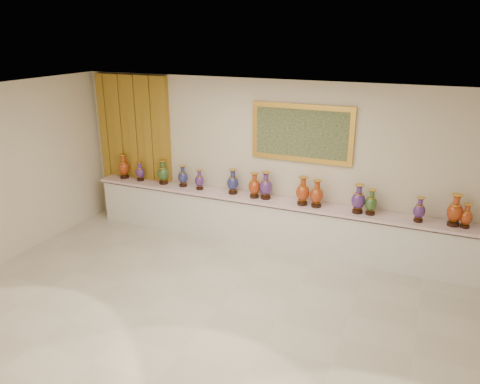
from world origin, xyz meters
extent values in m
plane|color=beige|center=(0.00, 0.00, 0.00)|extent=(8.00, 8.00, 0.00)
plane|color=beige|center=(0.00, 2.50, 1.50)|extent=(8.00, 0.00, 8.00)
plane|color=beige|center=(-4.00, 0.00, 1.50)|extent=(0.00, 5.00, 5.00)
plane|color=white|center=(0.00, 0.00, 3.00)|extent=(8.00, 8.00, 0.00)
cube|color=#AA8324|center=(-3.03, 2.44, 1.50)|extent=(1.64, 0.14, 2.95)
cube|color=gold|center=(0.43, 2.46, 2.11)|extent=(1.80, 0.06, 1.00)
cube|color=black|center=(0.43, 2.42, 2.11)|extent=(1.62, 0.02, 0.82)
cube|color=white|center=(0.00, 2.27, 0.41)|extent=(7.20, 0.42, 0.81)
cube|color=silver|center=(0.00, 2.25, 0.88)|extent=(7.28, 0.48, 0.05)
cylinder|color=black|center=(-3.24, 2.27, 0.92)|extent=(0.18, 0.18, 0.05)
cone|color=gold|center=(-3.24, 2.27, 0.98)|extent=(0.15, 0.15, 0.03)
ellipsoid|color=#870A05|center=(-3.24, 2.27, 1.12)|extent=(0.30, 0.30, 0.29)
cylinder|color=gold|center=(-3.24, 2.27, 1.24)|extent=(0.16, 0.16, 0.01)
cylinder|color=#870A05|center=(-3.24, 2.27, 1.30)|extent=(0.09, 0.09, 0.10)
cone|color=#870A05|center=(-3.24, 2.27, 1.37)|extent=(0.16, 0.16, 0.04)
cylinder|color=gold|center=(-3.24, 2.27, 1.39)|extent=(0.16, 0.16, 0.01)
cylinder|color=black|center=(-2.83, 2.26, 0.92)|extent=(0.14, 0.14, 0.04)
cone|color=gold|center=(-2.83, 2.26, 0.96)|extent=(0.12, 0.12, 0.03)
ellipsoid|color=#210A45|center=(-2.83, 2.26, 1.07)|extent=(0.22, 0.22, 0.23)
cylinder|color=gold|center=(-2.83, 2.26, 1.17)|extent=(0.12, 0.12, 0.01)
cylinder|color=#210A45|center=(-2.83, 2.26, 1.22)|extent=(0.07, 0.07, 0.08)
cone|color=#210A45|center=(-2.83, 2.26, 1.27)|extent=(0.12, 0.12, 0.03)
cylinder|color=gold|center=(-2.83, 2.26, 1.29)|extent=(0.13, 0.13, 0.01)
cylinder|color=black|center=(-2.29, 2.27, 0.92)|extent=(0.17, 0.17, 0.05)
cone|color=gold|center=(-2.29, 2.27, 0.98)|extent=(0.15, 0.15, 0.03)
ellipsoid|color=black|center=(-2.29, 2.27, 1.11)|extent=(0.28, 0.28, 0.28)
cylinder|color=gold|center=(-2.29, 2.27, 1.23)|extent=(0.15, 0.15, 0.01)
cylinder|color=black|center=(-2.29, 2.27, 1.29)|extent=(0.09, 0.09, 0.10)
cone|color=black|center=(-2.29, 2.27, 1.36)|extent=(0.15, 0.15, 0.04)
cylinder|color=gold|center=(-2.29, 2.27, 1.38)|extent=(0.16, 0.16, 0.01)
cylinder|color=black|center=(-1.85, 2.28, 0.92)|extent=(0.15, 0.15, 0.04)
cone|color=gold|center=(-1.85, 2.28, 0.97)|extent=(0.13, 0.13, 0.03)
ellipsoid|color=#08083B|center=(-1.85, 2.28, 1.08)|extent=(0.25, 0.25, 0.24)
cylinder|color=gold|center=(-1.85, 2.28, 1.19)|extent=(0.13, 0.13, 0.01)
cylinder|color=#08083B|center=(-1.85, 2.28, 1.24)|extent=(0.08, 0.08, 0.09)
cone|color=#08083B|center=(-1.85, 2.28, 1.30)|extent=(0.13, 0.13, 0.03)
cylinder|color=gold|center=(-1.85, 2.28, 1.32)|extent=(0.14, 0.14, 0.01)
cylinder|color=black|center=(-1.47, 2.25, 0.92)|extent=(0.14, 0.14, 0.04)
cone|color=gold|center=(-1.47, 2.25, 0.96)|extent=(0.12, 0.12, 0.03)
ellipsoid|color=#210A45|center=(-1.47, 2.25, 1.07)|extent=(0.20, 0.20, 0.23)
cylinder|color=gold|center=(-1.47, 2.25, 1.17)|extent=(0.12, 0.12, 0.01)
cylinder|color=#210A45|center=(-1.47, 2.25, 1.22)|extent=(0.07, 0.07, 0.08)
cone|color=#210A45|center=(-1.47, 2.25, 1.27)|extent=(0.12, 0.12, 0.03)
cylinder|color=gold|center=(-1.47, 2.25, 1.29)|extent=(0.13, 0.13, 0.01)
cylinder|color=black|center=(-0.79, 2.28, 0.92)|extent=(0.17, 0.17, 0.05)
cone|color=gold|center=(-0.79, 2.28, 0.97)|extent=(0.15, 0.15, 0.03)
ellipsoid|color=#08083B|center=(-0.79, 2.28, 1.10)|extent=(0.24, 0.24, 0.27)
cylinder|color=gold|center=(-0.79, 2.28, 1.22)|extent=(0.15, 0.15, 0.01)
cylinder|color=#08083B|center=(-0.79, 2.28, 1.28)|extent=(0.09, 0.09, 0.10)
cone|color=#08083B|center=(-0.79, 2.28, 1.35)|extent=(0.15, 0.15, 0.04)
cylinder|color=gold|center=(-0.79, 2.28, 1.37)|extent=(0.15, 0.15, 0.01)
cylinder|color=black|center=(-0.34, 2.23, 0.92)|extent=(0.16, 0.16, 0.05)
cone|color=gold|center=(-0.34, 2.23, 0.97)|extent=(0.14, 0.14, 0.03)
ellipsoid|color=#870A05|center=(-0.34, 2.23, 1.10)|extent=(0.23, 0.23, 0.27)
cylinder|color=gold|center=(-0.34, 2.23, 1.22)|extent=(0.15, 0.15, 0.01)
cylinder|color=#870A05|center=(-0.34, 2.23, 1.28)|extent=(0.09, 0.09, 0.10)
cone|color=#870A05|center=(-0.34, 2.23, 1.34)|extent=(0.15, 0.15, 0.04)
cylinder|color=gold|center=(-0.34, 2.23, 1.36)|extent=(0.15, 0.15, 0.01)
cylinder|color=black|center=(-0.13, 2.26, 0.93)|extent=(0.18, 0.18, 0.05)
cone|color=gold|center=(-0.13, 2.26, 0.98)|extent=(0.16, 0.16, 0.03)
ellipsoid|color=#210A45|center=(-0.13, 2.26, 1.12)|extent=(0.31, 0.31, 0.29)
cylinder|color=gold|center=(-0.13, 2.26, 1.24)|extent=(0.16, 0.16, 0.01)
cylinder|color=#210A45|center=(-0.13, 2.26, 1.31)|extent=(0.09, 0.09, 0.11)
cone|color=#210A45|center=(-0.13, 2.26, 1.38)|extent=(0.16, 0.16, 0.04)
cylinder|color=gold|center=(-0.13, 2.26, 1.40)|extent=(0.17, 0.17, 0.01)
cylinder|color=black|center=(0.57, 2.22, 0.93)|extent=(0.18, 0.18, 0.05)
cone|color=gold|center=(0.57, 2.22, 0.98)|extent=(0.16, 0.16, 0.03)
ellipsoid|color=#870A05|center=(0.57, 2.22, 1.12)|extent=(0.29, 0.29, 0.30)
cylinder|color=gold|center=(0.57, 2.22, 1.25)|extent=(0.16, 0.16, 0.01)
cylinder|color=#870A05|center=(0.57, 2.22, 1.31)|extent=(0.09, 0.09, 0.11)
cone|color=#870A05|center=(0.57, 2.22, 1.39)|extent=(0.16, 0.16, 0.04)
cylinder|color=gold|center=(0.57, 2.22, 1.41)|extent=(0.17, 0.17, 0.01)
cylinder|color=black|center=(0.82, 2.22, 0.92)|extent=(0.17, 0.17, 0.05)
cone|color=gold|center=(0.82, 2.22, 0.98)|extent=(0.15, 0.15, 0.03)
ellipsoid|color=#870A05|center=(0.82, 2.22, 1.11)|extent=(0.24, 0.24, 0.28)
cylinder|color=gold|center=(0.82, 2.22, 1.23)|extent=(0.15, 0.15, 0.01)
cylinder|color=#870A05|center=(0.82, 2.22, 1.29)|extent=(0.09, 0.09, 0.10)
cone|color=#870A05|center=(0.82, 2.22, 1.36)|extent=(0.15, 0.15, 0.04)
cylinder|color=gold|center=(0.82, 2.22, 1.38)|extent=(0.16, 0.16, 0.01)
cylinder|color=black|center=(1.52, 2.22, 0.92)|extent=(0.18, 0.18, 0.05)
cone|color=gold|center=(1.52, 2.22, 0.98)|extent=(0.15, 0.15, 0.03)
ellipsoid|color=#210A45|center=(1.52, 2.22, 1.12)|extent=(0.27, 0.27, 0.29)
cylinder|color=gold|center=(1.52, 2.22, 1.24)|extent=(0.16, 0.16, 0.01)
cylinder|color=#210A45|center=(1.52, 2.22, 1.30)|extent=(0.09, 0.09, 0.10)
cone|color=#210A45|center=(1.52, 2.22, 1.37)|extent=(0.16, 0.16, 0.04)
cylinder|color=gold|center=(1.52, 2.22, 1.39)|extent=(0.16, 0.16, 0.01)
cylinder|color=black|center=(1.73, 2.23, 0.92)|extent=(0.15, 0.15, 0.04)
cone|color=gold|center=(1.73, 2.23, 0.97)|extent=(0.13, 0.13, 0.03)
ellipsoid|color=black|center=(1.73, 2.23, 1.09)|extent=(0.26, 0.26, 0.25)
cylinder|color=gold|center=(1.73, 2.23, 1.20)|extent=(0.14, 0.14, 0.01)
cylinder|color=black|center=(1.73, 2.23, 1.25)|extent=(0.08, 0.08, 0.09)
cone|color=black|center=(1.73, 2.23, 1.31)|extent=(0.14, 0.14, 0.03)
cylinder|color=gold|center=(1.73, 2.23, 1.33)|extent=(0.14, 0.14, 0.01)
cylinder|color=black|center=(2.48, 2.22, 0.92)|extent=(0.14, 0.14, 0.04)
cone|color=gold|center=(2.48, 2.22, 0.96)|extent=(0.13, 0.13, 0.03)
ellipsoid|color=#210A45|center=(2.48, 2.22, 1.08)|extent=(0.22, 0.22, 0.24)
cylinder|color=gold|center=(2.48, 2.22, 1.18)|extent=(0.13, 0.13, 0.01)
cylinder|color=#210A45|center=(2.48, 2.22, 1.23)|extent=(0.08, 0.08, 0.09)
cone|color=#210A45|center=(2.48, 2.22, 1.29)|extent=(0.13, 0.13, 0.03)
cylinder|color=gold|center=(2.48, 2.22, 1.30)|extent=(0.13, 0.13, 0.01)
cylinder|color=black|center=(2.99, 2.26, 0.93)|extent=(0.18, 0.18, 0.05)
cone|color=gold|center=(2.99, 2.26, 0.98)|extent=(0.16, 0.16, 0.03)
ellipsoid|color=#870A05|center=(2.99, 2.26, 1.12)|extent=(0.32, 0.32, 0.30)
cylinder|color=gold|center=(2.99, 2.26, 1.25)|extent=(0.16, 0.16, 0.01)
cylinder|color=#870A05|center=(2.99, 2.26, 1.32)|extent=(0.10, 0.10, 0.11)
cone|color=#870A05|center=(2.99, 2.26, 1.39)|extent=(0.16, 0.16, 0.04)
cylinder|color=gold|center=(2.99, 2.26, 1.41)|extent=(0.17, 0.17, 0.01)
cylinder|color=black|center=(3.16, 2.25, 0.92)|extent=(0.14, 0.14, 0.04)
cone|color=gold|center=(3.16, 2.25, 0.96)|extent=(0.12, 0.12, 0.03)
ellipsoid|color=#870A05|center=(3.16, 2.25, 1.07)|extent=(0.20, 0.20, 0.23)
cylinder|color=gold|center=(3.16, 2.25, 1.17)|extent=(0.12, 0.12, 0.01)
cylinder|color=#870A05|center=(3.16, 2.25, 1.22)|extent=(0.07, 0.07, 0.08)
cone|color=#870A05|center=(3.16, 2.25, 1.27)|extent=(0.12, 0.12, 0.03)
cylinder|color=gold|center=(3.16, 2.25, 1.29)|extent=(0.13, 0.13, 0.01)
camera|label=1|loc=(2.59, -5.24, 3.80)|focal=35.00mm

